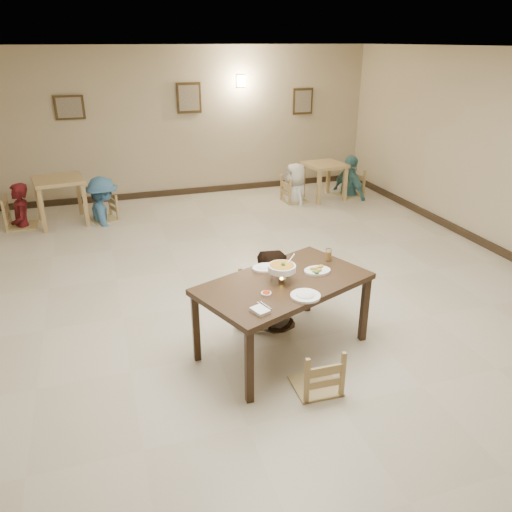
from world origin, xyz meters
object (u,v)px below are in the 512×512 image
object	(u,v)px
bg_chair_rl	(295,178)
curry_warmer	(282,268)
chair_far	(261,278)
bg_diner_d	(352,155)
bg_table_right	(324,170)
bg_diner_c	(296,163)
main_table	(284,288)
chair_near	(318,347)
drink_glass	(328,255)
bg_diner_b	(99,177)
main_diner	(268,251)
bg_chair_lr	(102,197)
bg_table_left	(59,186)
bg_chair_ll	(18,198)
bg_diner_a	(15,184)
bg_chair_rr	(351,172)

from	to	relation	value
bg_chair_rl	curry_warmer	bearing A→B (deg)	151.62
chair_far	bg_diner_d	distance (m)	5.52
bg_table_right	bg_diner_c	distance (m)	0.66
main_table	bg_chair_rl	xyz separation A→B (m)	(2.16, 4.97, -0.24)
chair_near	bg_chair_rl	xyz separation A→B (m)	(2.09, 5.68, 0.04)
bg_chair_rl	bg_diner_d	xyz separation A→B (m)	(1.28, 0.04, 0.36)
drink_glass	bg_diner_b	size ratio (longest dim) A/B	0.08
main_diner	bg_chair_lr	size ratio (longest dim) A/B	2.00
drink_glass	bg_chair_lr	world-z (taller)	drink_glass
bg_table_left	bg_diner_d	world-z (taller)	bg_diner_d
main_table	bg_diner_d	world-z (taller)	bg_diner_d
main_table	bg_table_right	bearing A→B (deg)	38.63
bg_chair_ll	bg_diner_a	bearing A→B (deg)	-0.08
drink_glass	bg_chair_ll	xyz separation A→B (m)	(-3.71, 4.70, -0.35)
curry_warmer	bg_chair_ll	size ratio (longest dim) A/B	0.30
drink_glass	bg_table_right	xyz separation A→B (m)	(2.15, 4.63, -0.27)
bg_chair_rl	bg_diner_d	distance (m)	1.33
chair_near	bg_diner_a	xyz separation A→B (m)	(-3.13, 5.74, 0.34)
main_table	chair_far	bearing A→B (deg)	68.34
main_table	bg_chair_ll	world-z (taller)	bg_chair_ll
main_table	bg_table_right	distance (m)	5.70
curry_warmer	bg_chair_rr	xyz separation A→B (m)	(3.47, 5.01, -0.45)
curry_warmer	bg_chair_rl	world-z (taller)	curry_warmer
chair_far	bg_chair_lr	size ratio (longest dim) A/B	1.17
bg_chair_lr	bg_diner_a	bearing A→B (deg)	-111.62
main_diner	bg_diner_a	size ratio (longest dim) A/B	1.14
bg_chair_ll	bg_diner_c	distance (m)	5.22
main_table	chair_far	distance (m)	0.74
bg_table_left	bg_chair_lr	size ratio (longest dim) A/B	1.06
curry_warmer	bg_chair_ll	xyz separation A→B (m)	(-3.03, 5.04, -0.43)
bg_chair_lr	bg_chair_rr	world-z (taller)	bg_chair_rr
bg_diner_c	bg_chair_rr	bearing A→B (deg)	89.01
bg_chair_rl	bg_chair_rr	size ratio (longest dim) A/B	0.97
chair_near	bg_chair_ll	distance (m)	6.54
bg_table_left	bg_table_right	bearing A→B (deg)	-0.72
bg_diner_c	bg_chair_lr	bearing A→B (deg)	-92.76
drink_glass	bg_diner_c	world-z (taller)	bg_diner_c
chair_far	drink_glass	distance (m)	0.84
bg_diner_a	bg_table_right	bearing A→B (deg)	80.98
bg_chair_lr	bg_diner_c	distance (m)	3.82
bg_chair_rl	bg_chair_rr	bearing A→B (deg)	-92.78
chair_near	bg_diner_a	world-z (taller)	bg_diner_a
bg_table_right	bg_diner_c	xyz separation A→B (m)	(-0.64, 0.01, 0.18)
bg_diner_d	bg_diner_b	bearing A→B (deg)	80.01
bg_chair_lr	bg_chair_rl	distance (m)	3.81
main_table	bg_diner_c	distance (m)	5.42
bg_table_right	bg_diner_a	xyz separation A→B (m)	(-5.86, 0.08, 0.18)
main_diner	drink_glass	xyz separation A→B (m)	(0.62, -0.26, -0.03)
main_table	curry_warmer	distance (m)	0.23
main_table	bg_table_left	world-z (taller)	bg_table_left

